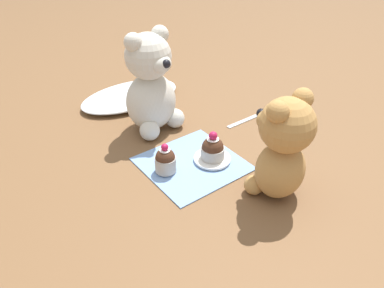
{
  "coord_description": "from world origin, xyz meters",
  "views": [
    {
      "loc": [
        -0.41,
        -0.55,
        0.52
      ],
      "look_at": [
        0.0,
        0.0,
        0.06
      ],
      "focal_mm": 35.0,
      "sensor_mm": 36.0,
      "label": 1
    }
  ],
  "objects": [
    {
      "name": "knitted_placemat",
      "position": [
        0.0,
        0.0,
        0.0
      ],
      "size": [
        0.21,
        0.21,
        0.01
      ],
      "primitive_type": "cube",
      "color": "#7A9ED1",
      "rests_on": "ground_plane"
    },
    {
      "name": "teaspoon",
      "position": [
        0.23,
        0.07,
        0.0
      ],
      "size": [
        0.11,
        0.01,
        0.01
      ],
      "primitive_type": "cube",
      "rotation": [
        0.0,
        0.0,
        0.0
      ],
      "color": "silver",
      "rests_on": "ground_plane"
    },
    {
      "name": "tulle_cloth",
      "position": [
        0.05,
        0.37,
        0.01
      ],
      "size": [
        0.31,
        0.18,
        0.03
      ],
      "primitive_type": "ellipsoid",
      "color": "white",
      "rests_on": "ground_plane"
    },
    {
      "name": "cupcake_near_tan_bear",
      "position": [
        0.04,
        -0.02,
        0.03
      ],
      "size": [
        0.05,
        0.05,
        0.07
      ],
      "color": "#B2ADA3",
      "rests_on": "saucer_plate"
    },
    {
      "name": "teddy_bear_cream",
      "position": [
        0.02,
        0.19,
        0.12
      ],
      "size": [
        0.15,
        0.14,
        0.26
      ],
      "rotation": [
        0.0,
        0.0,
        0.14
      ],
      "color": "beige",
      "rests_on": "ground_plane"
    },
    {
      "name": "ground_plane",
      "position": [
        0.0,
        0.0,
        0.0
      ],
      "size": [
        4.0,
        4.0,
        0.0
      ],
      "primitive_type": "plane",
      "color": "brown"
    },
    {
      "name": "cupcake_near_cream_bear",
      "position": [
        -0.06,
        0.01,
        0.03
      ],
      "size": [
        0.05,
        0.05,
        0.07
      ],
      "color": "#B2ADA3",
      "rests_on": "knitted_placemat"
    },
    {
      "name": "saucer_plate",
      "position": [
        0.04,
        -0.02,
        0.01
      ],
      "size": [
        0.09,
        0.09,
        0.01
      ],
      "primitive_type": "cylinder",
      "color": "white",
      "rests_on": "knitted_placemat"
    },
    {
      "name": "teddy_bear_tan",
      "position": [
        0.08,
        -0.18,
        0.11
      ],
      "size": [
        0.12,
        0.12,
        0.23
      ],
      "rotation": [
        0.0,
        0.0,
        3.24
      ],
      "color": "#B78447",
      "rests_on": "ground_plane"
    }
  ]
}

